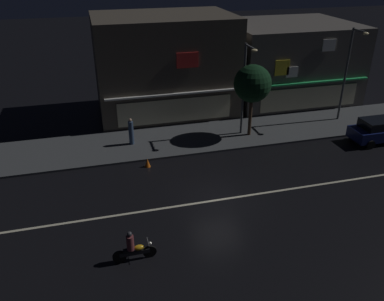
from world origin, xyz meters
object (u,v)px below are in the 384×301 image
(parked_car_near_kerb, at_px, (381,130))
(motorcycle_following, at_px, (133,248))
(pedestrian_on_sidewalk, at_px, (131,132))
(traffic_cone, at_px, (147,163))
(streetlamp_mid, at_px, (348,68))
(streetlamp_west, at_px, (245,82))

(parked_car_near_kerb, xyz_separation_m, motorcycle_following, (-18.15, -7.53, -0.24))
(pedestrian_on_sidewalk, height_order, traffic_cone, pedestrian_on_sidewalk)
(streetlamp_mid, height_order, parked_car_near_kerb, streetlamp_mid)
(pedestrian_on_sidewalk, distance_m, traffic_cone, 3.34)
(parked_car_near_kerb, xyz_separation_m, traffic_cone, (-16.25, 0.53, -0.59))
(streetlamp_west, bearing_deg, motorcycle_following, -130.34)
(pedestrian_on_sidewalk, bearing_deg, motorcycle_following, -143.46)
(streetlamp_west, bearing_deg, parked_car_near_kerb, -20.32)
(streetlamp_west, xyz_separation_m, streetlamp_mid, (8.34, 0.57, 0.28))
(pedestrian_on_sidewalk, height_order, parked_car_near_kerb, pedestrian_on_sidewalk)
(streetlamp_west, xyz_separation_m, traffic_cone, (-7.31, -2.78, -3.70))
(motorcycle_following, bearing_deg, pedestrian_on_sidewalk, -99.70)
(traffic_cone, bearing_deg, streetlamp_west, 20.83)
(streetlamp_mid, relative_size, parked_car_near_kerb, 1.62)
(streetlamp_mid, distance_m, pedestrian_on_sidewalk, 16.54)
(motorcycle_following, distance_m, traffic_cone, 8.29)
(streetlamp_mid, xyz_separation_m, motorcycle_following, (-17.55, -11.41, -3.63))
(streetlamp_west, xyz_separation_m, motorcycle_following, (-9.21, -10.84, -3.35))
(motorcycle_following, bearing_deg, streetlamp_mid, -149.89)
(pedestrian_on_sidewalk, bearing_deg, parked_car_near_kerb, -59.23)
(streetlamp_mid, xyz_separation_m, pedestrian_on_sidewalk, (-16.21, -0.14, -3.25))
(streetlamp_mid, bearing_deg, streetlamp_west, -176.09)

